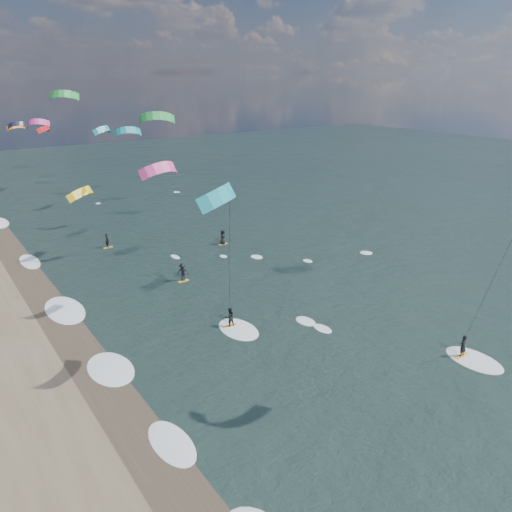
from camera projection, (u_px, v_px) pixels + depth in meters
ground at (391, 428)px, 28.31m from camera, size 260.00×260.00×0.00m
wet_sand_strip at (123, 413)px, 29.57m from camera, size 3.00×240.00×0.00m
kitesurfer_near_b at (232, 244)px, 32.20m from camera, size 6.95×8.97×13.57m
far_kitesurfers at (182, 255)px, 52.49m from camera, size 12.60×14.77×1.84m
bg_kite_field at (71, 130)px, 65.79m from camera, size 12.68×71.78×10.50m
shoreline_surf at (115, 370)px, 33.87m from camera, size 2.40×79.40×0.11m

